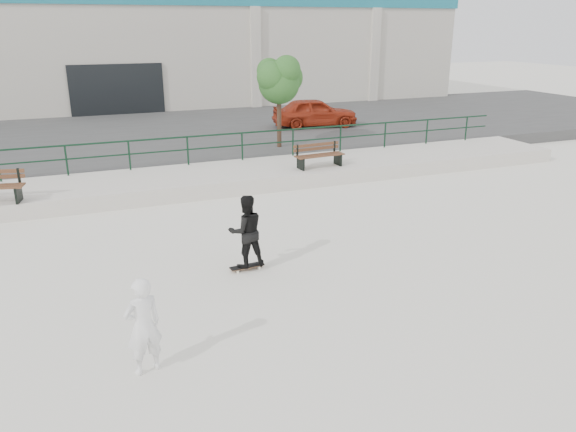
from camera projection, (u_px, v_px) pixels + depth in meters
name	position (u px, v px, depth m)	size (l,w,h in m)	color
ground	(264.00, 327.00, 10.20)	(120.00, 120.00, 0.00)	silver
ledge	(168.00, 184.00, 18.46)	(30.00, 3.00, 0.50)	beige
parking_strip	(134.00, 138.00, 25.93)	(60.00, 14.00, 0.50)	#3D3D3D
railing	(159.00, 146.00, 19.28)	(28.00, 0.06, 1.03)	#12311E
commercial_building	(100.00, 35.00, 36.82)	(44.20, 16.33, 8.00)	beige
bench_right	(319.00, 155.00, 19.46)	(1.81, 0.65, 0.82)	#4E321A
tree	(279.00, 78.00, 21.97)	(2.03, 1.81, 3.61)	#482F24
red_car	(315.00, 112.00, 27.08)	(1.63, 4.05, 1.38)	#9A2813
skateboard	(247.00, 266.00, 12.58)	(0.79, 0.26, 0.09)	black
standing_skater	(246.00, 231.00, 12.30)	(0.80, 0.62, 1.65)	black
seated_skater	(143.00, 326.00, 8.65)	(0.59, 0.39, 1.61)	white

